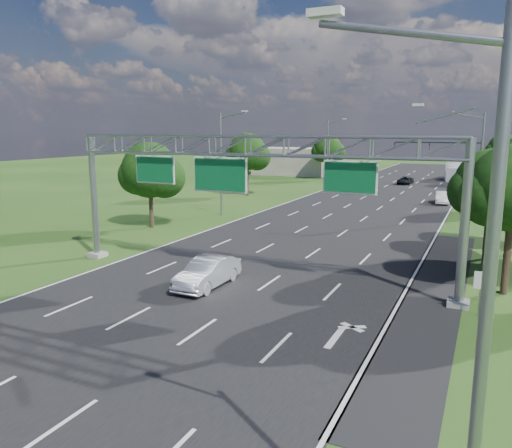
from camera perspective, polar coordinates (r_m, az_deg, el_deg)
The scene contains 21 objects.
ground at distance 45.33m, azimuth 8.86°, elevation -0.07°, with size 220.00×220.00×0.00m, color #204414.
road at distance 45.33m, azimuth 8.86°, elevation -0.07°, with size 18.00×180.00×0.02m, color black.
road_flare at distance 28.15m, azimuth 19.69°, elevation -7.19°, with size 3.00×30.00×0.02m, color black.
sign_gantry at distance 27.62m, azimuth -0.78°, elevation 7.68°, with size 23.50×1.00×9.56m.
regulatory_sign at distance 24.74m, azimuth 24.30°, elevation -6.31°, with size 0.60×0.08×2.10m.
traffic_signal at distance 78.02m, azimuth 21.72°, elevation 7.58°, with size 12.21×0.24×7.00m.
streetlight_l_near at distance 49.00m, azimuth -3.84°, elevation 7.41°, with size 2.97×0.22×10.16m.
streetlight_l_far at distance 81.38m, azimuth 8.31°, elevation 8.60°, with size 2.97×0.22×10.16m.
streetlight_r_mid at distance 52.89m, azimuth 24.12°, elevation 6.75°, with size 2.97×0.22×10.16m.
streetlight_r_near at distance 8.27m, azimuth 23.39°, elevation -9.59°, with size 2.97×0.22×10.16m.
tree_verge_la at distance 43.81m, azimuth -11.93°, elevation 5.75°, with size 5.76×4.80×7.40m.
tree_verge_lb at distance 64.47m, azimuth -0.94°, elevation 8.05°, with size 5.76×4.80×8.06m.
tree_verge_lc at distance 86.69m, azimuth 8.24°, elevation 8.32°, with size 5.76×4.80×7.62m.
tree_verge_re at distance 90.91m, azimuth 26.45°, elevation 7.57°, with size 5.76×4.80×7.84m.
building_left at distance 97.27m, azimuth 4.44°, elevation 7.17°, with size 14.00×10.00×5.00m, color gray.
silver_sedan at distance 27.13m, azimuth -5.56°, elevation -5.52°, with size 1.67×4.79×1.58m, color silver.
car_queue_a at distance 69.62m, azimuth 11.41°, elevation 4.07°, with size 1.72×4.23×1.23m, color silver.
car_queue_b at distance 82.13m, azimuth 16.69°, elevation 4.79°, with size 1.95×4.24×1.18m, color black.
car_queue_c at distance 79.77m, azimuth 11.87°, elevation 4.90°, with size 1.56×3.87×1.32m, color black.
car_queue_d at distance 61.58m, azimuth 20.53°, elevation 2.85°, with size 1.47×4.21×1.39m, color white.
box_truck at distance 92.20m, azimuth 21.96°, elevation 5.67°, with size 3.32×8.92×3.28m.
Camera 1 is at (12.39, -12.81, 8.31)m, focal length 35.00 mm.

